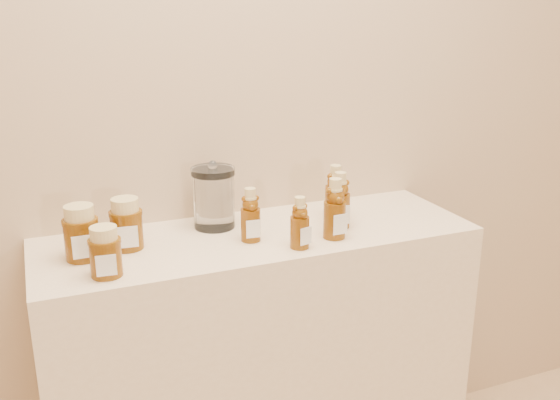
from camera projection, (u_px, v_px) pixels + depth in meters
name	position (u px, v px, depth m)	size (l,w,h in m)	color
wall_back	(233.00, 60.00, 1.75)	(3.50, 0.02, 2.70)	tan
display_table	(261.00, 375.00, 1.85)	(1.20, 0.40, 0.90)	beige
bear_bottle_back_left	(250.00, 211.00, 1.64)	(0.06, 0.06, 0.16)	#582C06
bear_bottle_back_mid	(340.00, 196.00, 1.73)	(0.06, 0.06, 0.18)	#582C06
bear_bottle_back_right	(335.00, 189.00, 1.81)	(0.06, 0.06, 0.18)	#582C06
bear_bottle_front_left	(300.00, 219.00, 1.59)	(0.05, 0.05, 0.16)	#582C06
bear_bottle_front_right	(335.00, 205.00, 1.66)	(0.06, 0.06, 0.19)	#582C06
honey_jar_left	(81.00, 232.00, 1.53)	(0.09, 0.09, 0.14)	#582C06
honey_jar_back	(126.00, 224.00, 1.59)	(0.09, 0.09, 0.13)	#582C06
honey_jar_front	(105.00, 251.00, 1.43)	(0.08, 0.08, 0.12)	#582C06
glass_canister	(214.00, 195.00, 1.74)	(0.12, 0.12, 0.19)	white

